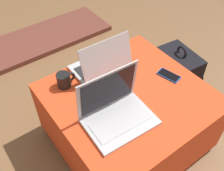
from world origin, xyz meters
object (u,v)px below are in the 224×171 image
Objects in this scene: laptop_near at (116,111)px; cell_phone at (169,75)px; coffee_mug at (64,80)px; laptop_far at (102,64)px; backpack at (177,76)px.

cell_phone is (0.44, 0.06, -0.05)m from laptop_near.
coffee_mug is (-0.53, 0.30, 0.04)m from cell_phone.
laptop_near is 1.06× the size of laptop_far.
backpack is at bearing 167.49° from laptop_far.
backpack is (0.57, -0.14, -0.30)m from laptop_far.
laptop_far is 0.24m from coffee_mug.
cell_phone is (0.29, -0.27, -0.05)m from laptop_far.
laptop_near reaches higher than cell_phone.
laptop_near is 2.40× the size of cell_phone.
laptop_near reaches higher than coffee_mug.
coffee_mug is at bearing 137.28° from cell_phone.
laptop_far is 0.72× the size of backpack.
cell_phone is 0.32× the size of backpack.
coffee_mug is (-0.24, 0.02, -0.01)m from laptop_far.
laptop_far is at bearing 123.04° from cell_phone.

